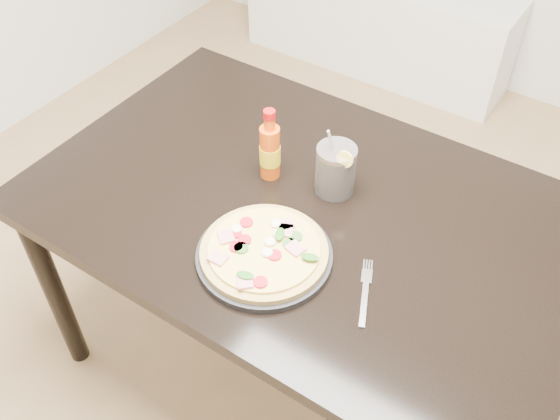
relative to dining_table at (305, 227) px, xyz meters
The scene contains 7 objects.
dining_table is the anchor object (origin of this frame).
plate 0.22m from the dining_table, 86.42° to the right, with size 0.32×0.32×0.02m, color black.
pizza 0.23m from the dining_table, 86.63° to the right, with size 0.30×0.30×0.03m.
hot_sauce_bottle 0.22m from the dining_table, 162.98° to the left, with size 0.07×0.07×0.21m.
cola_cup 0.17m from the dining_table, 71.81° to the left, with size 0.11×0.10×0.19m.
fork 0.31m from the dining_table, 32.17° to the right, with size 0.09×0.18×0.00m.
media_console 1.95m from the dining_table, 110.46° to the left, with size 1.40×0.34×0.50m, color white.
Camera 1 is at (0.43, -0.68, 1.86)m, focal length 40.00 mm.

